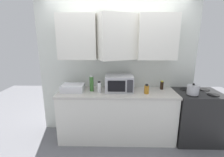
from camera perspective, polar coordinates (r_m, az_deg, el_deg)
wall_back_with_cabinets at (r=2.95m, az=1.77°, el=9.34°), size 2.92×0.57×2.60m
counter_run at (r=3.03m, az=1.65°, el=-12.59°), size 2.05×0.63×0.90m
stove_range at (r=3.34m, az=27.18°, el=-11.62°), size 0.76×0.64×0.91m
kettle at (r=2.97m, az=26.53°, el=-3.57°), size 0.19×0.19×0.19m
microwave at (r=2.85m, az=2.54°, el=-1.66°), size 0.48×0.37×0.28m
dish_rack at (r=2.94m, az=-13.51°, el=-3.20°), size 0.38×0.30×0.12m
bottle_soy_dark at (r=3.09m, az=17.07°, el=-2.27°), size 0.06×0.06×0.16m
bottle_amber_vinegar at (r=2.79m, az=12.03°, el=-3.73°), size 0.08×0.08×0.16m
bottle_white_jar at (r=2.79m, az=-4.48°, el=-3.07°), size 0.06×0.06×0.19m
bottle_green_oil at (r=2.86m, az=-7.17°, el=-1.80°), size 0.07×0.07×0.28m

